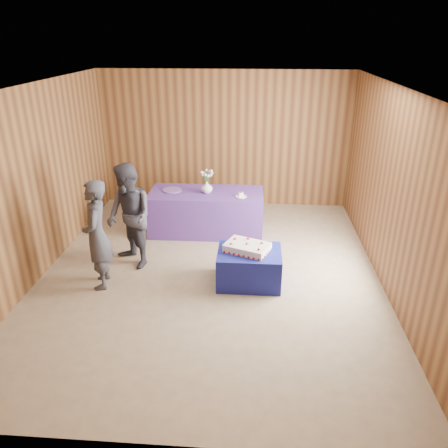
# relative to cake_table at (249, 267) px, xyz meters

# --- Properties ---
(ground) EXTENTS (6.00, 6.00, 0.00)m
(ground) POSITION_rel_cake_table_xyz_m (-0.59, 0.20, -0.25)
(ground) COLOR gray
(ground) RESTS_ON ground
(room_shell) EXTENTS (5.04, 6.04, 2.72)m
(room_shell) POSITION_rel_cake_table_xyz_m (-0.59, 0.20, 1.55)
(room_shell) COLOR brown
(room_shell) RESTS_ON ground
(cake_table) EXTENTS (0.90, 0.70, 0.50)m
(cake_table) POSITION_rel_cake_table_xyz_m (0.00, 0.00, 0.00)
(cake_table) COLOR navy
(cake_table) RESTS_ON ground
(serving_table) EXTENTS (2.01, 0.92, 0.75)m
(serving_table) POSITION_rel_cake_table_xyz_m (-0.80, 1.73, 0.12)
(serving_table) COLOR #573798
(serving_table) RESTS_ON ground
(sheet_cake) EXTENTS (0.73, 0.62, 0.14)m
(sheet_cake) POSITION_rel_cake_table_xyz_m (-0.04, 0.02, 0.30)
(sheet_cake) COLOR white
(sheet_cake) RESTS_ON cake_table
(vase) EXTENTS (0.23, 0.23, 0.21)m
(vase) POSITION_rel_cake_table_xyz_m (-0.79, 1.71, 0.60)
(vase) COLOR white
(vase) RESTS_ON serving_table
(flower_spray) EXTENTS (0.23, 0.23, 0.18)m
(flower_spray) POSITION_rel_cake_table_xyz_m (-0.79, 1.71, 0.85)
(flower_spray) COLOR #29672D
(flower_spray) RESTS_ON vase
(platter) EXTENTS (0.43, 0.43, 0.02)m
(platter) POSITION_rel_cake_table_xyz_m (-1.42, 1.77, 0.51)
(platter) COLOR #6F50A1
(platter) RESTS_ON serving_table
(plate) EXTENTS (0.22, 0.22, 0.01)m
(plate) POSITION_rel_cake_table_xyz_m (-0.18, 1.55, 0.51)
(plate) COLOR white
(plate) RESTS_ON serving_table
(cake_slice) EXTENTS (0.09, 0.08, 0.09)m
(cake_slice) POSITION_rel_cake_table_xyz_m (-0.18, 1.55, 0.55)
(cake_slice) COLOR white
(cake_slice) RESTS_ON plate
(knife) EXTENTS (0.26, 0.03, 0.00)m
(knife) POSITION_rel_cake_table_xyz_m (-0.14, 1.45, 0.50)
(knife) COLOR #B6B6BB
(knife) RESTS_ON serving_table
(guest_left) EXTENTS (0.49, 0.64, 1.57)m
(guest_left) POSITION_rel_cake_table_xyz_m (-2.10, -0.22, 0.53)
(guest_left) COLOR #34343D
(guest_left) RESTS_ON ground
(guest_right) EXTENTS (0.98, 0.99, 1.61)m
(guest_right) POSITION_rel_cake_table_xyz_m (-1.81, 0.40, 0.56)
(guest_right) COLOR #363540
(guest_right) RESTS_ON ground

